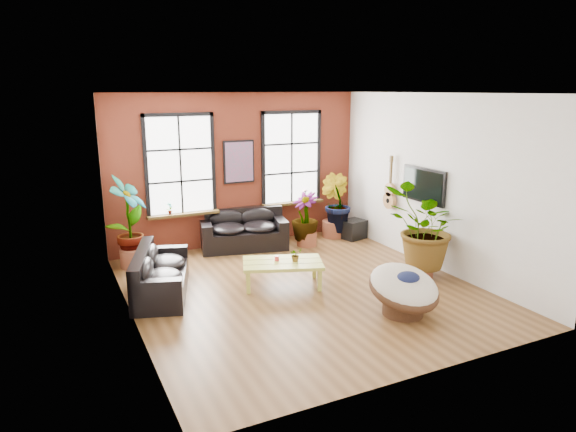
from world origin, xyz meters
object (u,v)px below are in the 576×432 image
Objects in this scene: sofa_left at (158,275)px; coffee_table at (283,264)px; sofa_back at (243,231)px; papasan_chair at (404,289)px.

sofa_left is 1.32× the size of coffee_table.
sofa_back is at bearing 105.89° from coffee_table.
sofa_left is at bearing 137.86° from papasan_chair.
papasan_chair is at bearing -109.77° from sofa_left.
sofa_left is (-2.35, -1.94, -0.04)m from sofa_back.
papasan_chair reaches higher than coffee_table.
papasan_chair is at bearing -64.73° from sofa_back.
sofa_back is 2.54m from coffee_table.
coffee_table is (2.16, -0.59, 0.05)m from sofa_left.
coffee_table is (-0.19, -2.53, 0.01)m from sofa_back.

